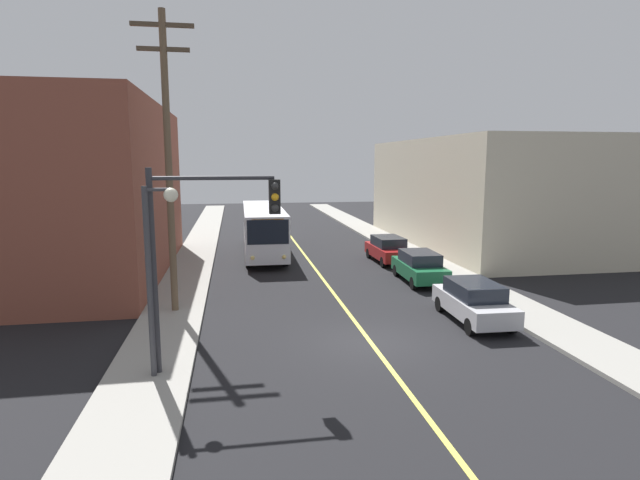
# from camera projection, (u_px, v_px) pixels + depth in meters

# --- Properties ---
(ground_plane) EXTENTS (120.00, 120.00, 0.00)m
(ground_plane) POSITION_uv_depth(u_px,v_px,m) (370.00, 342.00, 17.87)
(ground_plane) COLOR black
(sidewalk_left) EXTENTS (2.50, 90.00, 0.15)m
(sidewalk_left) POSITION_uv_depth(u_px,v_px,m) (185.00, 282.00, 26.40)
(sidewalk_left) COLOR gray
(sidewalk_left) RESTS_ON ground
(sidewalk_right) EXTENTS (2.50, 90.00, 0.15)m
(sidewalk_right) POSITION_uv_depth(u_px,v_px,m) (447.00, 272.00, 28.79)
(sidewalk_right) COLOR gray
(sidewalk_right) RESTS_ON ground
(lane_stripe_center) EXTENTS (0.16, 60.00, 0.01)m
(lane_stripe_center) POSITION_uv_depth(u_px,v_px,m) (309.00, 260.00, 32.48)
(lane_stripe_center) COLOR #D8CC4C
(lane_stripe_center) RESTS_ON ground
(building_left_brick) EXTENTS (10.00, 17.58, 9.39)m
(building_left_brick) POSITION_uv_depth(u_px,v_px,m) (69.00, 191.00, 27.52)
(building_left_brick) COLOR brown
(building_left_brick) RESTS_ON ground
(building_right_warehouse) EXTENTS (12.00, 21.60, 7.88)m
(building_right_warehouse) POSITION_uv_depth(u_px,v_px,m) (489.00, 192.00, 38.46)
(building_right_warehouse) COLOR beige
(building_right_warehouse) RESTS_ON ground
(city_bus) EXTENTS (2.69, 12.18, 3.20)m
(city_bus) POSITION_uv_depth(u_px,v_px,m) (263.00, 228.00, 34.42)
(city_bus) COLOR silver
(city_bus) RESTS_ON ground
(parked_car_silver) EXTENTS (1.93, 4.45, 1.62)m
(parked_car_silver) POSITION_uv_depth(u_px,v_px,m) (474.00, 301.00, 20.02)
(parked_car_silver) COLOR #B7B7BC
(parked_car_silver) RESTS_ON ground
(parked_car_green) EXTENTS (1.93, 4.45, 1.62)m
(parked_car_green) POSITION_uv_depth(u_px,v_px,m) (419.00, 266.00, 26.58)
(parked_car_green) COLOR #196038
(parked_car_green) RESTS_ON ground
(parked_car_red) EXTENTS (1.90, 4.44, 1.62)m
(parked_car_red) POSITION_uv_depth(u_px,v_px,m) (388.00, 249.00, 31.80)
(parked_car_red) COLOR maroon
(parked_car_red) RESTS_ON ground
(utility_pole_near) EXTENTS (2.40, 0.28, 11.96)m
(utility_pole_near) POSITION_uv_depth(u_px,v_px,m) (168.00, 152.00, 20.21)
(utility_pole_near) COLOR brown
(utility_pole_near) RESTS_ON sidewalk_left
(traffic_signal_left_corner) EXTENTS (3.75, 0.48, 6.00)m
(traffic_signal_left_corner) POSITION_uv_depth(u_px,v_px,m) (207.00, 232.00, 14.58)
(traffic_signal_left_corner) COLOR #2D2D33
(traffic_signal_left_corner) RESTS_ON sidewalk_left
(street_lamp_left) EXTENTS (0.98, 0.40, 5.50)m
(street_lamp_left) POSITION_uv_depth(u_px,v_px,m) (156.00, 254.00, 14.22)
(street_lamp_left) COLOR #38383D
(street_lamp_left) RESTS_ON sidewalk_left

